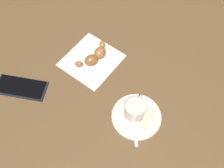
% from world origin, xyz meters
% --- Properties ---
extents(ground_plane, '(1.80, 1.80, 0.00)m').
position_xyz_m(ground_plane, '(0.00, 0.00, 0.00)').
color(ground_plane, brown).
extents(saucer, '(0.14, 0.14, 0.01)m').
position_xyz_m(saucer, '(0.10, -0.00, 0.00)').
color(saucer, silver).
rests_on(saucer, ground).
extents(espresso_cup, '(0.06, 0.08, 0.05)m').
position_xyz_m(espresso_cup, '(0.09, 0.00, 0.03)').
color(espresso_cup, silver).
rests_on(espresso_cup, saucer).
extents(teaspoon, '(0.11, 0.10, 0.01)m').
position_xyz_m(teaspoon, '(0.09, -0.01, 0.01)').
color(teaspoon, silver).
rests_on(teaspoon, saucer).
extents(sugar_packet, '(0.04, 0.06, 0.01)m').
position_xyz_m(sugar_packet, '(0.13, 0.01, 0.01)').
color(sugar_packet, beige).
rests_on(sugar_packet, saucer).
extents(napkin, '(0.18, 0.19, 0.00)m').
position_xyz_m(napkin, '(-0.13, 0.04, 0.00)').
color(napkin, white).
rests_on(napkin, ground).
extents(croissant, '(0.06, 0.13, 0.03)m').
position_xyz_m(croissant, '(-0.13, 0.05, 0.02)').
color(croissant, '#A25A3A').
rests_on(croissant, napkin).
extents(cell_phone, '(0.17, 0.14, 0.01)m').
position_xyz_m(cell_phone, '(-0.21, -0.18, 0.00)').
color(cell_phone, black).
rests_on(cell_phone, ground).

